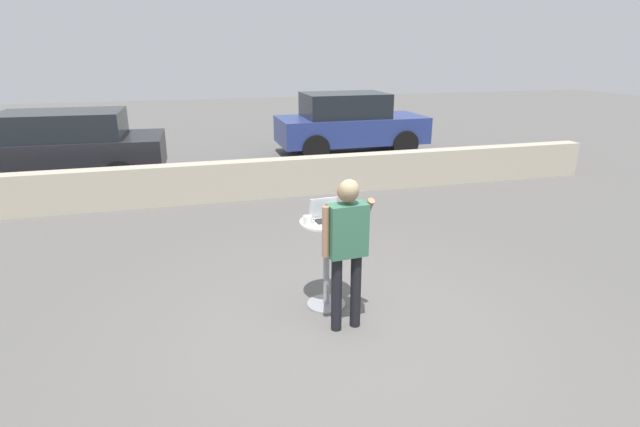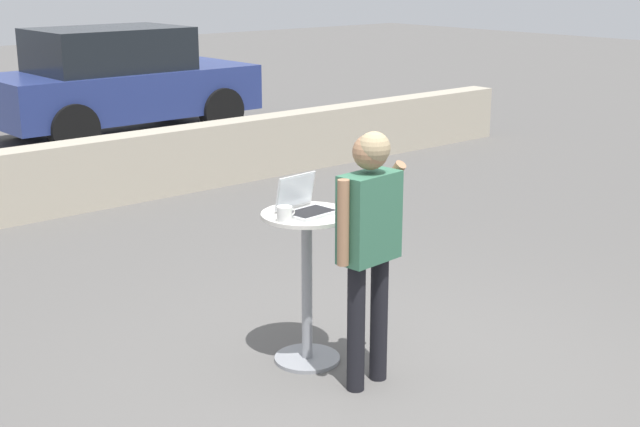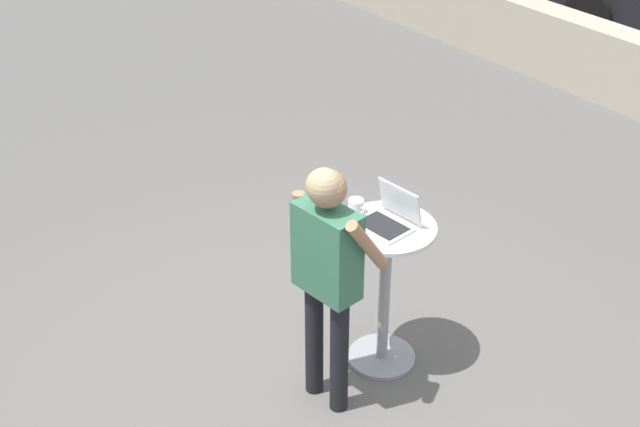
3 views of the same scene
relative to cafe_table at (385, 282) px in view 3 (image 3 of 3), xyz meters
name	(u,v)px [view 3 (image 3 of 3)]	position (x,y,z in m)	size (l,w,h in m)	color
ground_plane	(305,407)	(0.05, -0.66, -0.61)	(50.00, 50.00, 0.00)	#5B5956
cafe_table	(385,282)	(0.00, 0.00, 0.00)	(0.58, 0.58, 1.02)	gray
laptop	(389,218)	(0.00, 0.01, 0.46)	(0.34, 0.31, 0.24)	silver
coffee_mug	(356,207)	(-0.22, -0.06, 0.45)	(0.13, 0.10, 0.09)	white
standing_person	(327,262)	(0.06, -0.51, 0.40)	(0.53, 0.38, 1.61)	black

